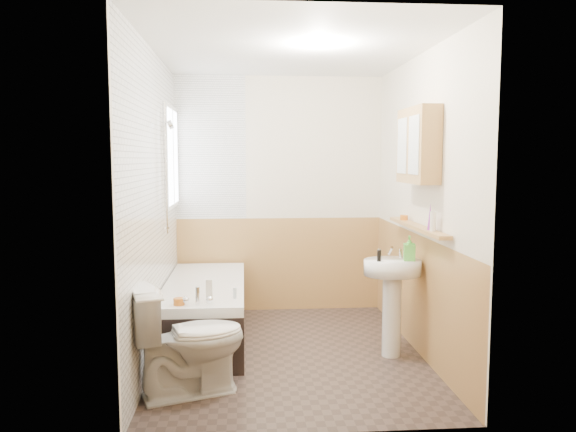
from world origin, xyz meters
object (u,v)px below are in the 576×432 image
Objects in this scene: pine_shelf at (417,227)px; sink at (392,288)px; bathtub at (205,309)px; medicine_cabinet at (418,146)px; toilet at (189,340)px.

sink is at bearing -176.83° from pine_shelf.
bathtub is 2.72× the size of medicine_cabinet.
toilet is 0.86× the size of sink.
sink is (1.60, 0.64, 0.19)m from toilet.
pine_shelf is 2.00× the size of medicine_cabinet.
toilet is at bearing -161.63° from medicine_cabinet.
pine_shelf is at bearing -17.32° from bathtub.
sink is 1.38× the size of medicine_cabinet.
medicine_cabinet is (1.74, -0.61, 1.46)m from bathtub.
bathtub is 2.02m from pine_shelf.
medicine_cabinet is at bearing -19.36° from bathtub.
toilet is (-0.03, -1.20, 0.11)m from bathtub.
medicine_cabinet reaches higher than pine_shelf.
bathtub is 2.36m from medicine_cabinet.
medicine_cabinet is at bearing -114.83° from pine_shelf.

